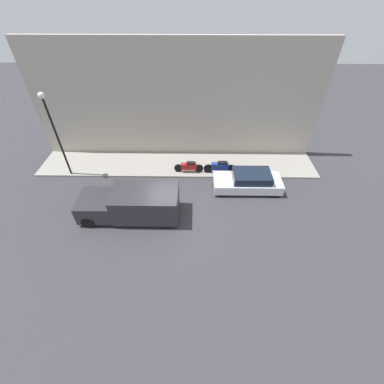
% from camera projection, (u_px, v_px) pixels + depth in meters
% --- Properties ---
extents(ground_plane, '(60.00, 60.00, 0.00)m').
position_uv_depth(ground_plane, '(173.00, 213.00, 14.24)').
color(ground_plane, '#38383D').
extents(sidewalk, '(2.92, 18.59, 0.10)m').
position_uv_depth(sidewalk, '(178.00, 164.00, 17.74)').
color(sidewalk, gray).
rests_on(sidewalk, ground_plane).
extents(building_facade, '(0.30, 18.59, 7.54)m').
position_uv_depth(building_facade, '(177.00, 102.00, 16.51)').
color(building_facade, '#B2A899').
rests_on(building_facade, ground_plane).
extents(parked_car, '(1.67, 4.05, 1.22)m').
position_uv_depth(parked_car, '(248.00, 181.00, 15.44)').
color(parked_car, silver).
rests_on(parked_car, ground_plane).
extents(delivery_van, '(2.03, 5.25, 1.68)m').
position_uv_depth(delivery_van, '(131.00, 203.00, 13.59)').
color(delivery_van, '#2D2D33').
rests_on(delivery_van, ground_plane).
extents(motorcycle_red, '(0.30, 1.90, 0.75)m').
position_uv_depth(motorcycle_red, '(189.00, 167.00, 16.72)').
color(motorcycle_red, '#B21E1E').
rests_on(motorcycle_red, sidewalk).
extents(motorcycle_blue, '(0.30, 2.08, 0.84)m').
position_uv_depth(motorcycle_blue, '(220.00, 167.00, 16.62)').
color(motorcycle_blue, navy).
rests_on(motorcycle_blue, sidewalk).
extents(streetlamp, '(0.36, 0.36, 5.30)m').
position_uv_depth(streetlamp, '(52.00, 123.00, 14.53)').
color(streetlamp, black).
rests_on(streetlamp, sidewalk).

